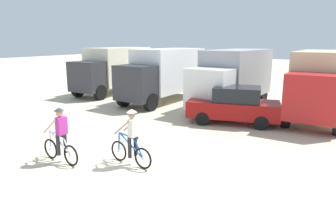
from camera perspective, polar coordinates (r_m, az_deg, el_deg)
ground_plane at (r=10.35m, az=-9.30°, el=-9.77°), size 120.00×120.00×0.00m
box_truck_cream_rv at (r=22.74m, az=-10.27°, el=7.02°), size 2.50×6.79×3.35m
box_truck_avon_van at (r=19.18m, az=-0.77°, el=6.29°), size 3.01×6.95×3.35m
box_truck_grey_hauler at (r=17.58m, az=12.39°, el=5.47°), size 3.19×6.99×3.35m
box_truck_tan_camper at (r=16.69m, az=27.23°, el=4.06°), size 2.75×6.87×3.35m
sedan_parked at (r=14.35m, az=12.54°, el=-0.01°), size 4.47×2.58×1.76m
cyclist_orange_shirt at (r=10.08m, az=-19.92°, el=-5.85°), size 1.73×0.52×1.82m
cyclist_cowboy_hat at (r=9.35m, az=-7.02°, el=-6.59°), size 1.72×0.53×1.82m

